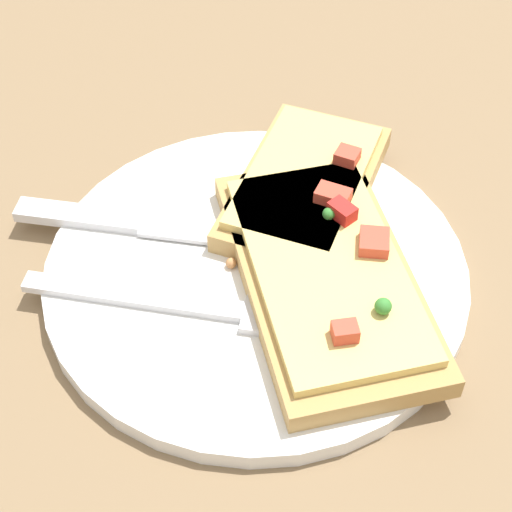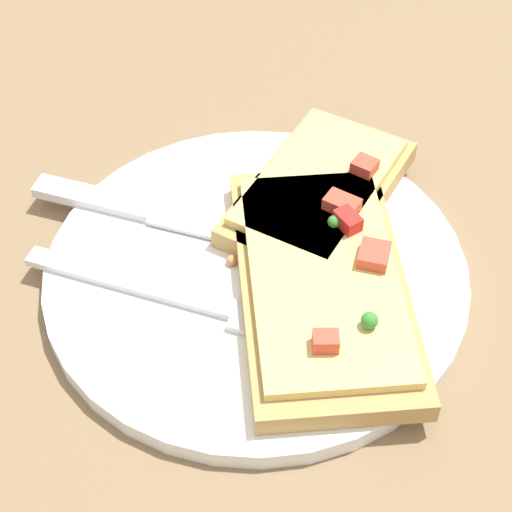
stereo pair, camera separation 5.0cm
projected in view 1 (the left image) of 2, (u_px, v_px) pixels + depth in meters
ground_plane at (256, 280)px, 0.52m from camera, size 4.00×4.00×0.00m
plate at (256, 274)px, 0.51m from camera, size 0.25×0.25×0.01m
fork at (220, 309)px, 0.49m from camera, size 0.05×0.21×0.01m
knife at (155, 226)px, 0.53m from camera, size 0.05×0.21×0.01m
pizza_slice_main at (327, 274)px, 0.49m from camera, size 0.20×0.14×0.03m
pizza_slice_corner at (306, 184)px, 0.54m from camera, size 0.15×0.12×0.03m
crumb_scatter at (328, 322)px, 0.48m from camera, size 0.07×0.09×0.01m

